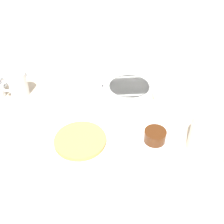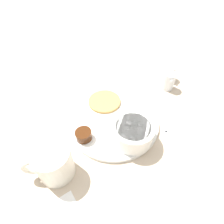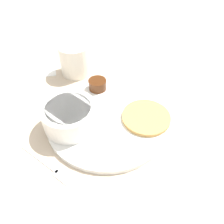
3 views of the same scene
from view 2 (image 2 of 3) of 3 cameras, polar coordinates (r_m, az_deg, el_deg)
ground_plane at (r=0.57m, az=0.45°, el=-3.53°), size 4.00×4.00×0.00m
plate at (r=0.56m, az=0.45°, el=-3.13°), size 0.29×0.29×0.01m
pancake_stack at (r=0.62m, az=-2.47°, el=3.48°), size 0.11×0.11×0.01m
bowl at (r=0.50m, az=6.73°, el=-6.41°), size 0.12×0.12×0.05m
syrup_cup at (r=0.51m, az=-9.25°, el=-7.41°), size 0.05×0.05×0.03m
butter_ramekin at (r=0.49m, az=6.92°, el=-10.06°), size 0.05×0.05×0.04m
coffee_mug at (r=0.46m, az=-18.63°, el=-15.62°), size 0.11×0.10×0.09m
creamer_pitcher_near at (r=0.71m, az=17.87°, el=9.72°), size 0.06×0.06×0.07m
creamer_pitcher_far at (r=0.77m, az=18.02°, el=12.02°), size 0.05×0.06×0.06m
fork at (r=0.56m, az=17.31°, el=-7.48°), size 0.13×0.07×0.00m
napkin at (r=0.46m, az=-17.46°, el=-30.12°), size 0.11×0.10×0.00m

